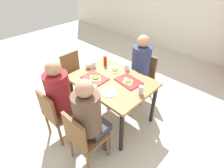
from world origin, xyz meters
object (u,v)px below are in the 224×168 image
person_in_brown_jacket (90,116)px  tray_red_near (95,78)px  person_in_red (61,94)px  condiment_bottle (105,61)px  chair_left_end (74,72)px  foil_bundle (88,66)px  chair_near_right (83,136)px  soda_can (141,90)px  person_far_side (140,65)px  tray_red_far (129,81)px  plastic_cup_b (94,89)px  paper_plate_near_edge (109,92)px  pizza_slice_b (128,81)px  main_table (112,85)px  pizza_slice_a (95,78)px  plastic_cup_a (127,67)px  pizza_slice_c (115,69)px  plastic_cup_c (94,64)px  chair_near_left (56,112)px  chair_far_side (143,74)px  paper_plate_center (114,69)px

person_in_brown_jacket → tray_red_near: (-0.50, 0.53, 0.04)m
person_in_red → condiment_bottle: (-0.09, 0.92, 0.11)m
chair_left_end → foil_bundle: 0.57m
chair_near_right → soda_can: soda_can is taller
person_far_side → foil_bundle: bearing=-125.5°
tray_red_far → plastic_cup_b: bearing=-109.4°
tray_red_near → paper_plate_near_edge: tray_red_near is taller
pizza_slice_b → soda_can: bearing=-17.3°
person_far_side → soda_can: bearing=-52.7°
plastic_cup_b → soda_can: 0.62m
main_table → pizza_slice_a: 0.28m
pizza_slice_b → plastic_cup_a: size_ratio=2.03×
person_in_red → soda_can: size_ratio=10.20×
pizza_slice_b → pizza_slice_c: pizza_slice_b is taller
chair_left_end → plastic_cup_c: (0.50, 0.07, 0.32)m
pizza_slice_a → chair_near_left: bearing=-98.6°
plastic_cup_a → soda_can: soda_can is taller
person_far_side → foil_bundle: person_far_side is taller
chair_far_side → paper_plate_near_edge: 1.11m
paper_plate_near_edge → pizza_slice_c: bearing=125.3°
chair_near_left → person_far_side: size_ratio=0.67×
person_in_brown_jacket → foil_bundle: bearing=140.4°
paper_plate_near_edge → plastic_cup_c: (-0.65, 0.31, 0.05)m
paper_plate_near_edge → pizza_slice_a: size_ratio=1.29×
chair_near_left → chair_near_right: same height
chair_near_right → pizza_slice_b: chair_near_right is taller
chair_near_right → person_in_red: person_in_red is taller
chair_near_right → foil_bundle: foil_bundle is taller
tray_red_near → soda_can: soda_can is taller
pizza_slice_b → pizza_slice_c: 0.38m
chair_left_end → main_table: bearing=0.0°
tray_red_far → pizza_slice_a: size_ratio=2.11×
pizza_slice_b → foil_bundle: bearing=-169.2°
condiment_bottle → foil_bundle: (-0.12, -0.26, -0.03)m
paper_plate_center → soda_can: 0.72m
plastic_cup_b → main_table: bearing=94.5°
paper_plate_center → plastic_cup_b: plastic_cup_b is taller
chair_far_side → chair_left_end: bearing=-139.9°
pizza_slice_b → condiment_bottle: condiment_bottle is taller
paper_plate_center → chair_near_right: bearing=-66.0°
chair_near_right → person_far_side: 1.55m
chair_near_right → condiment_bottle: (-0.68, 1.06, 0.35)m
chair_far_side → person_far_side: person_far_side is taller
condiment_bottle → paper_plate_center: bearing=0.0°
tray_red_far → condiment_bottle: condiment_bottle is taller
person_in_red → foil_bundle: person_in_red is taller
chair_near_left → chair_left_end: (-0.68, 0.82, 0.00)m
person_far_side → plastic_cup_b: (0.03, -1.05, 0.08)m
pizza_slice_c → plastic_cup_a: plastic_cup_a is taller
pizza_slice_b → condiment_bottle: size_ratio=1.27×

